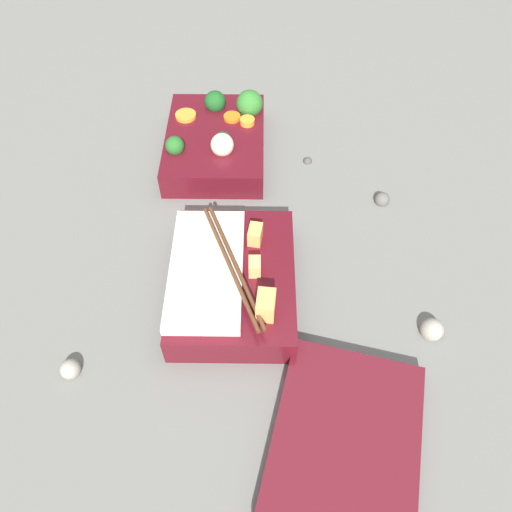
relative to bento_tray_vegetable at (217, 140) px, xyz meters
name	(u,v)px	position (x,y,z in m)	size (l,w,h in m)	color
ground_plane	(221,211)	(0.13, 0.01, -0.03)	(3.00, 3.00, 0.00)	slate
bento_tray_vegetable	(217,140)	(0.00, 0.00, 0.00)	(0.20, 0.15, 0.08)	#510F19
bento_tray_rice	(231,280)	(0.27, 0.03, 0.00)	(0.20, 0.15, 0.07)	#510F19
bento_lid	(345,442)	(0.46, 0.16, -0.02)	(0.20, 0.15, 0.02)	#510F19
pebble_0	(432,330)	(0.33, 0.28, -0.02)	(0.03, 0.03, 0.03)	gray
pebble_1	(382,199)	(0.11, 0.25, -0.02)	(0.02, 0.02, 0.02)	#595651
pebble_2	(308,160)	(0.02, 0.14, -0.02)	(0.01, 0.01, 0.01)	#474442
pebble_3	(70,369)	(0.38, -0.15, -0.02)	(0.02, 0.02, 0.02)	gray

